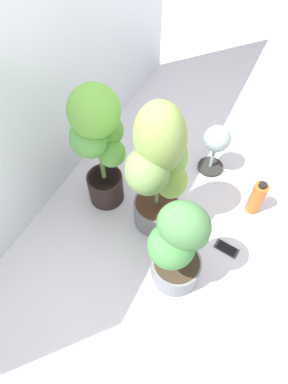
# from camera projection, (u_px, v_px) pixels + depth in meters

# --- Properties ---
(ground_plane) EXTENTS (8.00, 8.00, 0.00)m
(ground_plane) POSITION_uv_depth(u_px,v_px,m) (175.00, 229.00, 2.05)
(ground_plane) COLOR silver
(ground_plane) RESTS_ON ground
(mylar_back_wall) EXTENTS (3.20, 0.01, 2.00)m
(mylar_back_wall) POSITION_uv_depth(u_px,v_px,m) (19.00, 46.00, 1.47)
(mylar_back_wall) COLOR silver
(mylar_back_wall) RESTS_ON ground
(potted_plant_front_left) EXTENTS (0.35, 0.29, 0.67)m
(potted_plant_front_left) POSITION_uv_depth(u_px,v_px,m) (179.00, 246.00, 1.58)
(potted_plant_front_left) COLOR gray
(potted_plant_front_left) RESTS_ON ground
(potted_plant_center) EXTENTS (0.45, 0.38, 0.92)m
(potted_plant_center) POSITION_uv_depth(u_px,v_px,m) (159.00, 168.00, 1.68)
(potted_plant_center) COLOR slate
(potted_plant_center) RESTS_ON ground
(potted_plant_back_center) EXTENTS (0.40, 0.39, 0.87)m
(potted_plant_back_center) POSITION_uv_depth(u_px,v_px,m) (99.00, 142.00, 1.77)
(potted_plant_back_center) COLOR #2E211D
(potted_plant_back_center) RESTS_ON ground
(cell_phone) EXTENTS (0.09, 0.15, 0.01)m
(cell_phone) POSITION_uv_depth(u_px,v_px,m) (227.00, 248.00, 1.97)
(cell_phone) COLOR #343536
(cell_phone) RESTS_ON ground
(floor_fan) EXTENTS (0.25, 0.25, 0.38)m
(floor_fan) POSITION_uv_depth(u_px,v_px,m) (216.00, 143.00, 2.15)
(floor_fan) COLOR #262724
(floor_fan) RESTS_ON ground
(nutrient_bottle) EXTENTS (0.09, 0.09, 0.27)m
(nutrient_bottle) POSITION_uv_depth(u_px,v_px,m) (257.00, 198.00, 2.04)
(nutrient_bottle) COLOR #C36022
(nutrient_bottle) RESTS_ON ground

